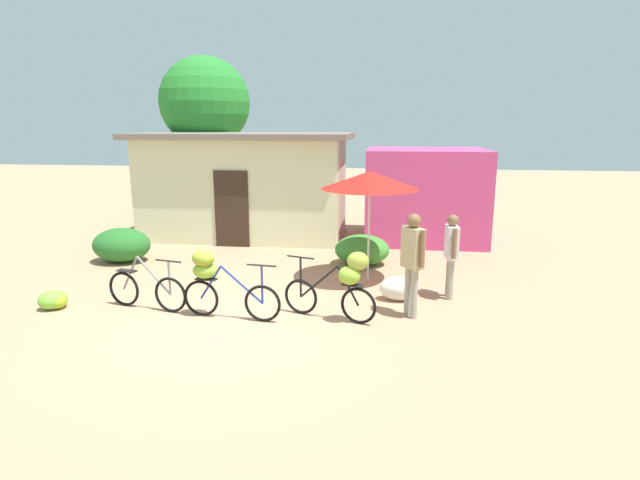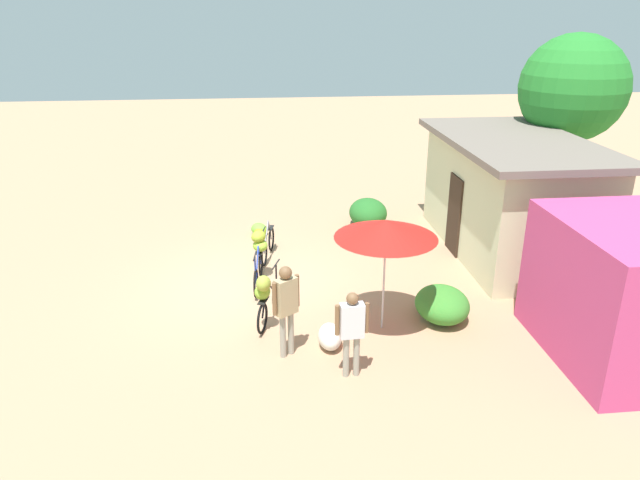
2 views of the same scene
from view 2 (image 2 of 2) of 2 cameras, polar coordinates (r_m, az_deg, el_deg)
The scene contains 14 objects.
ground_plane at distance 13.55m, azimuth -6.43°, elevation -4.41°, with size 60.00×60.00×0.00m, color tan.
building_low at distance 15.71m, azimuth 17.84°, elevation 4.16°, with size 6.01×3.27×2.92m.
shop_pink at distance 11.78m, azimuth 28.24°, elevation -4.44°, with size 3.20×2.80×2.51m, color #C73F79.
tree_behind_building at distance 17.97m, azimuth 23.24°, elevation 13.21°, with size 2.91×2.91×5.31m.
hedge_bush_front_left at distance 17.05m, azimuth 4.66°, elevation 2.65°, with size 1.35×1.08×0.80m, color #266827.
hedge_bush_front_right at distance 12.17m, azimuth 11.71°, elevation -6.10°, with size 1.25×1.07×0.69m, color #39872E.
market_umbrella at distance 10.99m, azimuth 6.40°, elevation 1.07°, with size 1.95×1.95×2.26m.
bicycle_leftmost at distance 14.87m, azimuth -5.07°, elevation -0.46°, with size 1.58×0.38×0.95m.
bicycle_near_pile at distance 13.52m, azimuth -5.91°, elevation -1.22°, with size 1.71×0.45×1.15m.
bicycle_center_loaded at distance 11.60m, azimuth -5.26°, elevation -5.27°, with size 1.59×0.62×1.19m.
banana_pile_on_ground at distance 16.46m, azimuth -5.86°, elevation 1.02°, with size 0.62×0.61×0.33m.
produce_sack at distance 11.08m, azimuth 0.97°, elevation -9.30°, with size 0.70×0.44×0.44m, color silver.
person_vendor at distance 10.44m, azimuth -3.29°, elevation -5.96°, with size 0.39×0.49×1.76m.
person_bystander at distance 9.94m, azimuth 3.10°, elevation -8.31°, with size 0.22×0.58×1.58m.
Camera 2 is at (12.20, 0.22, 5.90)m, focal length 33.13 mm.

